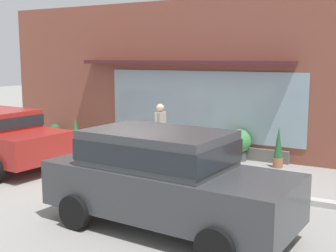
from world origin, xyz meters
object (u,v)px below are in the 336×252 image
fire_hydrant (174,154)px  potted_plant_window_center (239,143)px  potted_plant_near_hydrant (157,139)px  potted_plant_low_front (201,144)px  pedestrian_with_handbag (161,129)px  parked_car_dark_gray (164,175)px  potted_plant_trailing_edge (55,132)px  potted_plant_window_left (76,130)px  potted_plant_window_right (278,148)px

fire_hydrant → potted_plant_window_center: (1.12, 1.83, 0.08)m
potted_plant_near_hydrant → potted_plant_low_front: 1.51m
pedestrian_with_handbag → potted_plant_low_front: size_ratio=2.67×
potted_plant_near_hydrant → potted_plant_low_front: (1.50, 0.09, -0.05)m
fire_hydrant → potted_plant_near_hydrant: (-1.64, 1.85, -0.06)m
parked_car_dark_gray → potted_plant_trailing_edge: parked_car_dark_gray is taller
potted_plant_low_front → potted_plant_window_left: 4.64m
fire_hydrant → parked_car_dark_gray: size_ratio=0.19×
pedestrian_with_handbag → parked_car_dark_gray: 4.80m
fire_hydrant → potted_plant_window_left: 5.02m
potted_plant_low_front → potted_plant_window_left: bearing=-175.7°
pedestrian_with_handbag → potted_plant_low_front: pedestrian_with_handbag is taller
potted_plant_window_left → potted_plant_low_front: bearing=4.3°
parked_car_dark_gray → potted_plant_window_left: bearing=144.6°
potted_plant_low_front → fire_hydrant: bearing=-85.9°
pedestrian_with_handbag → potted_plant_low_front: (0.52, 1.49, -0.64)m
parked_car_dark_gray → potted_plant_low_front: bearing=112.6°
potted_plant_window_center → potted_plant_trailing_edge: 6.96m
potted_plant_window_center → potted_plant_window_right: size_ratio=0.81×
pedestrian_with_handbag → potted_plant_window_center: (1.78, 1.39, -0.46)m
fire_hydrant → potted_plant_trailing_edge: fire_hydrant is taller
parked_car_dark_gray → potted_plant_trailing_edge: size_ratio=8.04×
potted_plant_window_left → potted_plant_near_hydrant: bearing=4.7°
potted_plant_near_hydrant → potted_plant_window_center: bearing=-0.3°
potted_plant_window_center → potted_plant_window_right: (1.21, -0.28, 0.04)m
parked_car_dark_gray → potted_plant_near_hydrant: 6.54m
pedestrian_with_handbag → potted_plant_near_hydrant: (-0.99, 1.40, -0.59)m
parked_car_dark_gray → potted_plant_trailing_edge: 9.38m
potted_plant_trailing_edge → potted_plant_near_hydrant: bearing=2.1°
pedestrian_with_handbag → fire_hydrant: bearing=-115.7°
potted_plant_near_hydrant → potted_plant_window_right: (3.98, -0.30, 0.17)m
pedestrian_with_handbag → potted_plant_low_front: 1.70m
potted_plant_window_right → potted_plant_window_center: bearing=166.8°
potted_plant_trailing_edge → potted_plant_window_left: 1.08m
potted_plant_window_center → potted_plant_trailing_edge: potted_plant_window_center is taller
pedestrian_with_handbag → potted_plant_window_center: size_ratio=1.84×
potted_plant_window_center → potted_plant_window_left: size_ratio=1.03×
potted_plant_near_hydrant → pedestrian_with_handbag: bearing=-54.8°
fire_hydrant → pedestrian_with_handbag: pedestrian_with_handbag is taller
potted_plant_window_right → potted_plant_low_front: potted_plant_window_right is taller
potted_plant_low_front → potted_plant_trailing_edge: bearing=-177.5°
potted_plant_near_hydrant → potted_plant_window_center: size_ratio=0.79×
potted_plant_trailing_edge → potted_plant_low_front: 5.70m
fire_hydrant → potted_plant_low_front: 1.94m
pedestrian_with_handbag → potted_plant_window_right: bearing=-61.4°
fire_hydrant → parked_car_dark_gray: parked_car_dark_gray is taller
parked_car_dark_gray → potted_plant_low_front: size_ratio=7.09×
potted_plant_near_hydrant → potted_plant_low_front: bearing=3.4°
potted_plant_window_center → potted_plant_window_left: 5.89m
pedestrian_with_handbag → potted_plant_trailing_edge: (-5.18, 1.25, -0.70)m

